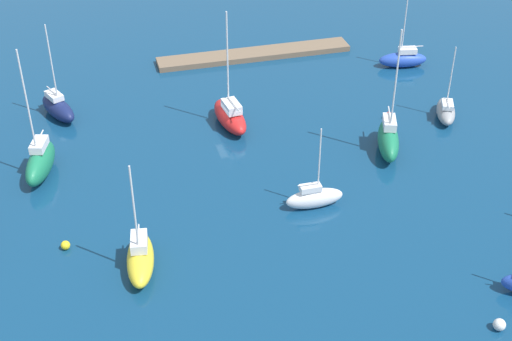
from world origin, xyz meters
TOP-DOWN VIEW (x-y plane):
  - water at (0.00, 0.00)m, footprint 160.00×160.00m
  - pier_dock at (-6.53, -15.36)m, footprint 22.77×2.94m
  - sailboat_gray_far_south at (-21.39, 3.58)m, footprint 3.61×5.37m
  - sailboat_red_lone_north at (-0.14, -0.48)m, footprint 3.09×6.90m
  - sailboat_green_outer_mooring at (-13.24, 7.89)m, footprint 3.93×6.80m
  - sailboat_navy_inner_mooring at (16.15, -6.70)m, footprint 4.16×6.12m
  - sailboat_yellow_near_pier at (11.11, 18.32)m, footprint 2.86×6.25m
  - sailboat_white_center_basin at (-3.86, 14.30)m, footprint 4.93×1.40m
  - sailboat_blue_lone_south at (-22.22, -8.49)m, footprint 5.71×2.81m
  - sailboat_green_east_end at (18.00, 3.57)m, footprint 3.66×6.65m
  - mooring_buoy_white at (-11.53, 30.71)m, footprint 0.86×0.86m
  - mooring_buoy_red at (-15.82, 2.26)m, footprint 0.77×0.77m
  - mooring_buoy_yellow at (16.47, 14.54)m, footprint 0.72×0.72m

SIDE VIEW (x-z plane):
  - water at x=0.00m, z-range 0.00..0.00m
  - pier_dock at x=-6.53m, z-range 0.00..0.63m
  - mooring_buoy_yellow at x=16.47m, z-range 0.00..0.72m
  - mooring_buoy_red at x=-15.82m, z-range 0.00..0.77m
  - mooring_buoy_white at x=-11.53m, z-range 0.00..0.86m
  - sailboat_gray_far_south at x=-21.39m, z-range -2.96..4.69m
  - sailboat_blue_lone_south at x=-22.22m, z-range -3.07..4.98m
  - sailboat_white_center_basin at x=-3.86m, z-range -2.82..4.72m
  - sailboat_yellow_near_pier at x=11.11m, z-range -3.67..5.79m
  - sailboat_navy_inner_mooring at x=16.15m, z-range -3.92..6.09m
  - sailboat_red_lone_north at x=-0.14m, z-range -4.72..7.07m
  - sailboat_green_outer_mooring at x=-13.24m, z-range -4.79..7.55m
  - sailboat_green_east_end at x=18.00m, z-range -4.75..7.53m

